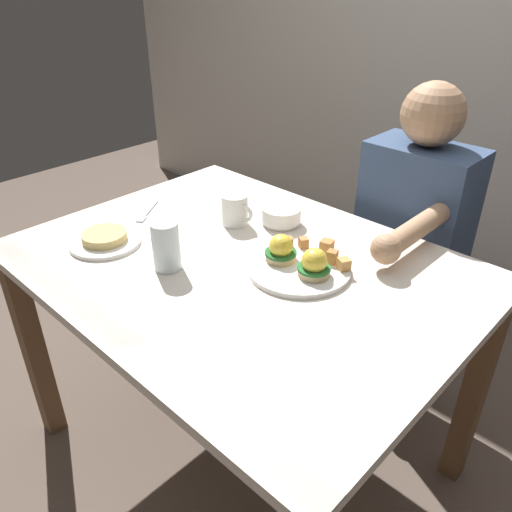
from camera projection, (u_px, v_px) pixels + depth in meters
The scene contains 10 objects.
ground_plane at pixel (244, 447), 1.73m from camera, with size 6.00×6.00×0.00m, color brown.
back_wall at pixel (507, 0), 2.00m from camera, with size 4.80×0.10×2.60m, color beige.
dining_table at pixel (241, 294), 1.41m from camera, with size 1.20×0.90×0.74m.
eggs_benedict_plate at pixel (300, 262), 1.30m from camera, with size 0.27×0.27×0.09m.
fruit_bowl at pixel (281, 215), 1.53m from camera, with size 0.12×0.12×0.05m.
coffee_mug at pixel (235, 209), 1.52m from camera, with size 0.11×0.08×0.09m.
fork at pixel (147, 213), 1.61m from camera, with size 0.10×0.14×0.00m.
water_glass_near at pixel (166, 248), 1.29m from camera, with size 0.07×0.07×0.13m.
side_plate at pixel (105, 240), 1.43m from camera, with size 0.20×0.20×0.04m.
diner_person at pixel (409, 236), 1.67m from camera, with size 0.34×0.54×1.14m.
Camera 1 is at (0.83, -0.81, 1.44)m, focal length 35.50 mm.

